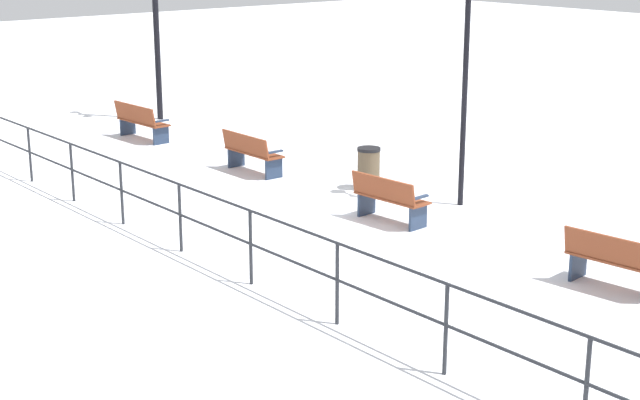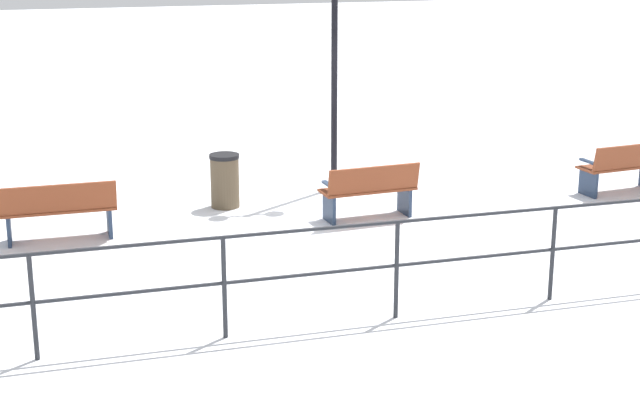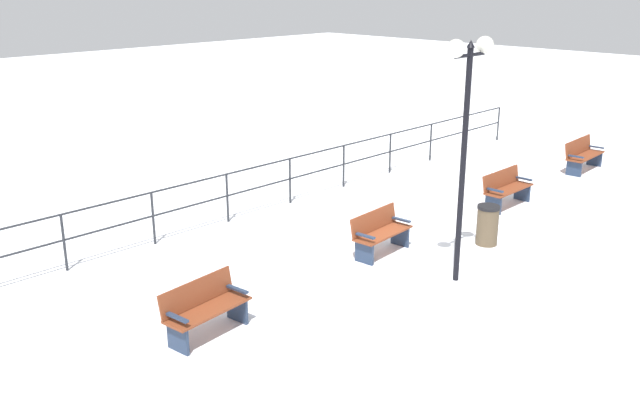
# 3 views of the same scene
# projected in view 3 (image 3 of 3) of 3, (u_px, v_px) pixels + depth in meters

# --- Properties ---
(ground_plane) EXTENTS (80.00, 80.00, 0.00)m
(ground_plane) POSITION_uv_depth(u_px,v_px,m) (387.00, 256.00, 13.48)
(ground_plane) COLOR white
(ground_plane) RESTS_ON ground
(bench_second) EXTENTS (0.66, 1.44, 0.83)m
(bench_second) POSITION_uv_depth(u_px,v_px,m) (205.00, 308.00, 10.39)
(bench_second) COLOR brown
(bench_second) RESTS_ON ground
(bench_third) EXTENTS (0.61, 1.43, 0.83)m
(bench_third) POSITION_uv_depth(u_px,v_px,m) (380.00, 232.00, 13.47)
(bench_third) COLOR brown
(bench_third) RESTS_ON ground
(bench_fourth) EXTENTS (0.51, 1.52, 0.84)m
(bench_fourth) POSITION_uv_depth(u_px,v_px,m) (506.00, 188.00, 16.26)
(bench_fourth) COLOR brown
(bench_fourth) RESTS_ON ground
(bench_fifth) EXTENTS (0.60, 1.68, 0.87)m
(bench_fifth) POSITION_uv_depth(u_px,v_px,m) (583.00, 154.00, 19.29)
(bench_fifth) COLOR brown
(bench_fifth) RESTS_ON ground
(lamppost_middle) EXTENTS (0.29, 1.13, 4.23)m
(lamppost_middle) POSITION_uv_depth(u_px,v_px,m) (467.00, 101.00, 11.42)
(lamppost_middle) COLOR black
(lamppost_middle) RESTS_ON ground
(waterfront_railing) EXTENTS (0.05, 20.71, 1.11)m
(waterfront_railing) POSITION_uv_depth(u_px,v_px,m) (260.00, 181.00, 15.75)
(waterfront_railing) COLOR #26282D
(waterfront_railing) RESTS_ON ground
(trash_bin) EXTENTS (0.45, 0.45, 0.82)m
(trash_bin) POSITION_uv_depth(u_px,v_px,m) (487.00, 225.00, 13.93)
(trash_bin) COLOR brown
(trash_bin) RESTS_ON ground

